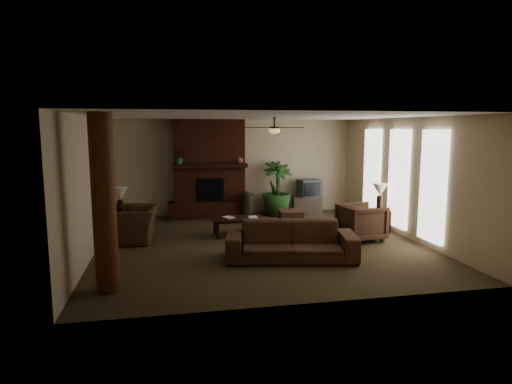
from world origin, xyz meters
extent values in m
plane|color=#4B3C25|center=(0.00, 0.00, 0.00)|extent=(7.00, 7.00, 0.00)
plane|color=silver|center=(0.00, 0.00, 2.80)|extent=(7.00, 7.00, 0.00)
plane|color=#CBB793|center=(0.00, 3.50, 1.40)|extent=(7.00, 0.00, 7.00)
plane|color=#CBB793|center=(0.00, -3.50, 1.40)|extent=(7.00, 0.00, 7.00)
plane|color=#CBB793|center=(-3.50, 0.00, 1.40)|extent=(0.00, 7.00, 7.00)
plane|color=#CBB793|center=(3.50, 0.00, 1.40)|extent=(0.00, 7.00, 7.00)
cube|color=#492013|center=(-0.80, 3.25, 1.40)|extent=(2.00, 0.50, 2.80)
cube|color=#492013|center=(-0.80, 3.15, 0.23)|extent=(2.40, 0.70, 0.45)
cube|color=black|center=(-0.80, 2.99, 0.82)|extent=(0.75, 0.04, 0.65)
cube|color=black|center=(-0.80, 2.97, 1.50)|extent=(2.10, 0.28, 0.12)
cube|color=white|center=(3.45, 1.60, 1.35)|extent=(0.08, 0.85, 2.35)
cube|color=white|center=(3.45, 0.20, 1.35)|extent=(0.08, 0.85, 2.35)
cube|color=white|center=(3.45, -1.20, 1.35)|extent=(0.08, 0.85, 2.35)
cylinder|color=#5E3017|center=(-2.95, -2.40, 1.40)|extent=(0.36, 0.36, 2.80)
cube|color=black|center=(-3.44, 1.80, 1.05)|extent=(0.10, 1.00, 2.10)
cylinder|color=black|center=(0.40, 0.30, 2.68)|extent=(0.04, 0.04, 0.24)
cylinder|color=black|center=(0.40, 0.30, 2.56)|extent=(0.20, 0.20, 0.06)
ellipsoid|color=#F2BF72|center=(0.40, 0.30, 2.50)|extent=(0.26, 0.26, 0.14)
cube|color=black|center=(0.80, 0.30, 2.57)|extent=(0.55, 0.12, 0.01)
cube|color=black|center=(0.00, 0.30, 2.57)|extent=(0.55, 0.12, 0.01)
cube|color=black|center=(0.40, 0.70, 2.57)|extent=(0.12, 0.55, 0.01)
cube|color=black|center=(0.40, -0.10, 2.57)|extent=(0.12, 0.55, 0.01)
imported|color=#4E3221|center=(0.35, -1.33, 0.49)|extent=(2.62, 1.20, 0.99)
imported|color=#4E3221|center=(-2.77, 0.73, 0.52)|extent=(0.90, 1.27, 1.05)
imported|color=#4E3221|center=(2.35, -0.20, 0.46)|extent=(0.94, 0.99, 0.92)
cube|color=black|center=(-0.39, 0.79, 0.40)|extent=(1.20, 0.70, 0.06)
cube|color=black|center=(-0.89, 0.54, 0.18)|extent=(0.07, 0.07, 0.37)
cube|color=black|center=(0.11, 0.54, 0.18)|extent=(0.07, 0.07, 0.37)
cube|color=black|center=(-0.89, 1.04, 0.18)|extent=(0.07, 0.07, 0.37)
cube|color=black|center=(0.11, 1.04, 0.18)|extent=(0.07, 0.07, 0.37)
cube|color=#4E3221|center=(1.18, 1.60, 0.20)|extent=(0.65, 0.65, 0.40)
cube|color=#ACACAE|center=(2.15, 3.15, 0.25)|extent=(0.94, 0.67, 0.50)
cube|color=#3D3D3F|center=(2.20, 3.15, 0.76)|extent=(0.71, 0.58, 0.52)
cube|color=black|center=(2.20, 2.88, 0.76)|extent=(0.52, 0.10, 0.40)
cylinder|color=#30251B|center=(0.21, 2.74, 0.35)|extent=(0.34, 0.34, 0.70)
sphere|color=#30251B|center=(0.21, 2.74, 0.60)|extent=(0.34, 0.34, 0.34)
imported|color=#275220|center=(1.15, 2.98, 0.44)|extent=(1.19, 1.73, 0.89)
cube|color=black|center=(-3.03, 1.12, 0.28)|extent=(0.55, 0.55, 0.55)
cylinder|color=black|center=(-3.07, 1.08, 0.73)|extent=(0.15, 0.15, 0.35)
cone|color=white|center=(-3.07, 1.08, 1.05)|extent=(0.38, 0.38, 0.30)
cube|color=black|center=(3.15, 0.53, 0.28)|extent=(0.62, 0.62, 0.55)
cylinder|color=black|center=(3.15, 0.52, 0.73)|extent=(0.15, 0.15, 0.35)
cone|color=white|center=(3.15, 0.52, 1.05)|extent=(0.39, 0.39, 0.30)
imported|color=#275220|center=(-1.65, 2.93, 1.72)|extent=(0.49, 0.52, 0.33)
imported|color=#94513B|center=(0.04, 3.03, 1.67)|extent=(0.24, 0.25, 0.22)
imported|color=#999999|center=(-0.68, 0.76, 0.57)|extent=(0.21, 0.12, 0.29)
imported|color=#999999|center=(-0.12, 0.73, 0.58)|extent=(0.21, 0.03, 0.29)
camera|label=1|loc=(-1.96, -9.36, 2.56)|focal=30.73mm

